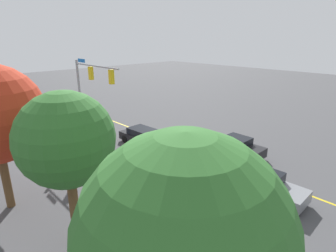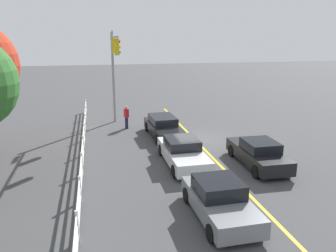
% 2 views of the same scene
% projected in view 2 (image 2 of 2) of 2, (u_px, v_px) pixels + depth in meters
% --- Properties ---
extents(ground_plane, '(120.00, 120.00, 0.00)m').
position_uv_depth(ground_plane, '(195.00, 140.00, 22.52)').
color(ground_plane, '#444447').
extents(lane_center_stripe, '(28.00, 0.16, 0.01)m').
position_uv_depth(lane_center_stripe, '(216.00, 161.00, 18.75)').
color(lane_center_stripe, gold).
rests_on(lane_center_stripe, ground_plane).
extents(signal_assembly, '(6.13, 0.38, 6.98)m').
position_uv_depth(signal_assembly, '(114.00, 61.00, 24.32)').
color(signal_assembly, gray).
rests_on(signal_assembly, ground_plane).
extents(car_0, '(4.23, 1.99, 1.44)m').
position_uv_depth(car_0, '(220.00, 200.00, 12.82)').
color(car_0, slate).
rests_on(car_0, ground_plane).
extents(car_1, '(4.79, 1.96, 1.37)m').
position_uv_depth(car_1, '(183.00, 152.00, 18.14)').
color(car_1, silver).
rests_on(car_1, ground_plane).
extents(car_2, '(4.85, 2.02, 1.38)m').
position_uv_depth(car_2, '(163.00, 127.00, 23.07)').
color(car_2, black).
rests_on(car_2, ground_plane).
extents(car_3, '(4.60, 1.88, 1.41)m').
position_uv_depth(car_3, '(258.00, 153.00, 17.91)').
color(car_3, black).
rests_on(car_3, ground_plane).
extents(pedestrian, '(0.46, 0.36, 1.69)m').
position_uv_depth(pedestrian, '(126.00, 116.00, 25.01)').
color(pedestrian, '#191E3F').
rests_on(pedestrian, ground_plane).
extents(white_rail_fence, '(26.10, 0.10, 1.15)m').
position_uv_depth(white_rail_fence, '(83.00, 154.00, 18.09)').
color(white_rail_fence, white).
rests_on(white_rail_fence, ground_plane).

